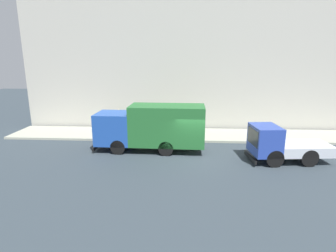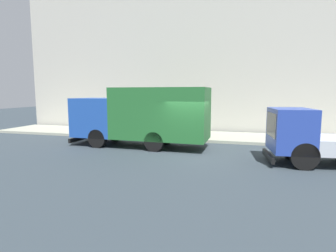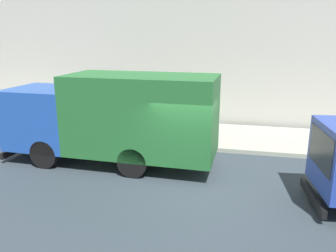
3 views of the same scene
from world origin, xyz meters
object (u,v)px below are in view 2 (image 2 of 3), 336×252
large_utility_truck (142,115)px  traffic_cone_orange (103,129)px  pedestrian_walking (123,117)px  small_flatbed_truck (317,138)px

large_utility_truck → traffic_cone_orange: size_ratio=10.50×
pedestrian_walking → traffic_cone_orange: 3.18m
large_utility_truck → small_flatbed_truck: large_utility_truck is taller
small_flatbed_truck → pedestrian_walking: small_flatbed_truck is taller
small_flatbed_truck → traffic_cone_orange: 12.32m
small_flatbed_truck → traffic_cone_orange: (3.81, 11.70, -0.55)m
pedestrian_walking → large_utility_truck: bearing=98.9°
small_flatbed_truck → pedestrian_walking: bearing=53.7°
small_flatbed_truck → pedestrian_walking: 13.63m
large_utility_truck → traffic_cone_orange: large_utility_truck is taller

